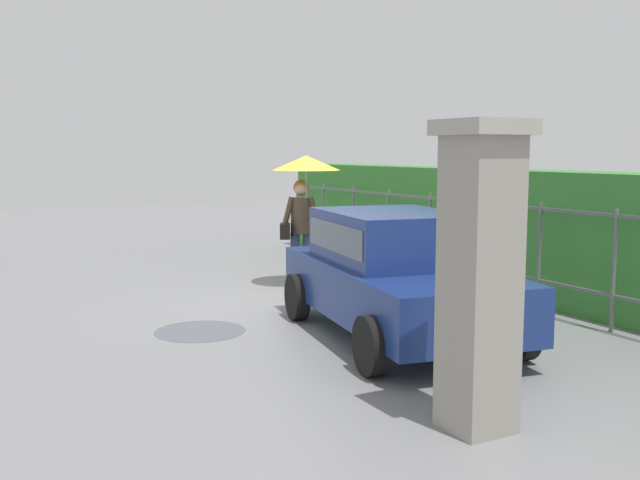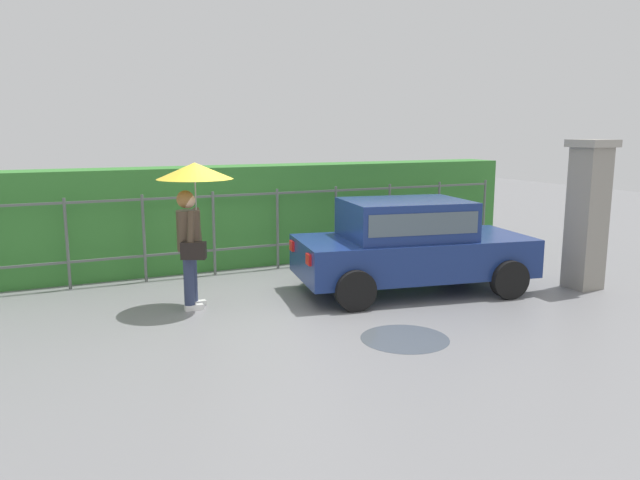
# 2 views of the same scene
# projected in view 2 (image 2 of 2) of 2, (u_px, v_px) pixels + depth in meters

# --- Properties ---
(ground_plane) EXTENTS (40.00, 40.00, 0.00)m
(ground_plane) POSITION_uv_depth(u_px,v_px,m) (292.00, 310.00, 8.79)
(ground_plane) COLOR slate
(car) EXTENTS (3.94, 2.36, 1.48)m
(car) POSITION_uv_depth(u_px,v_px,m) (410.00, 242.00, 9.71)
(car) COLOR navy
(car) RESTS_ON ground
(pedestrian) EXTENTS (1.09, 1.09, 2.11)m
(pedestrian) POSITION_uv_depth(u_px,v_px,m) (193.00, 197.00, 8.63)
(pedestrian) COLOR #2D3856
(pedestrian) RESTS_ON ground
(gate_pillar) EXTENTS (0.60, 0.60, 2.42)m
(gate_pillar) POSITION_uv_depth(u_px,v_px,m) (587.00, 213.00, 9.81)
(gate_pillar) COLOR gray
(gate_pillar) RESTS_ON ground
(fence_section) EXTENTS (10.97, 0.05, 1.50)m
(fence_section) POSITION_uv_depth(u_px,v_px,m) (246.00, 227.00, 11.06)
(fence_section) COLOR #59605B
(fence_section) RESTS_ON ground
(hedge_row) EXTENTS (11.92, 0.90, 1.90)m
(hedge_row) POSITION_uv_depth(u_px,v_px,m) (235.00, 216.00, 11.68)
(hedge_row) COLOR #387F33
(hedge_row) RESTS_ON ground
(puddle_near) EXTENTS (1.11, 1.11, 0.00)m
(puddle_near) POSITION_uv_depth(u_px,v_px,m) (405.00, 339.00, 7.57)
(puddle_near) COLOR #4C545B
(puddle_near) RESTS_ON ground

